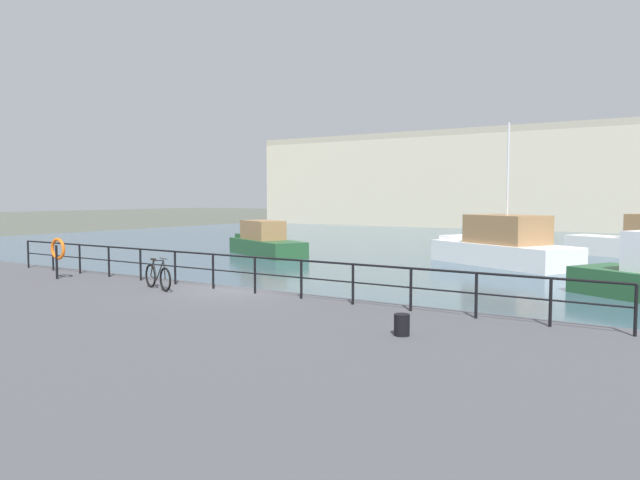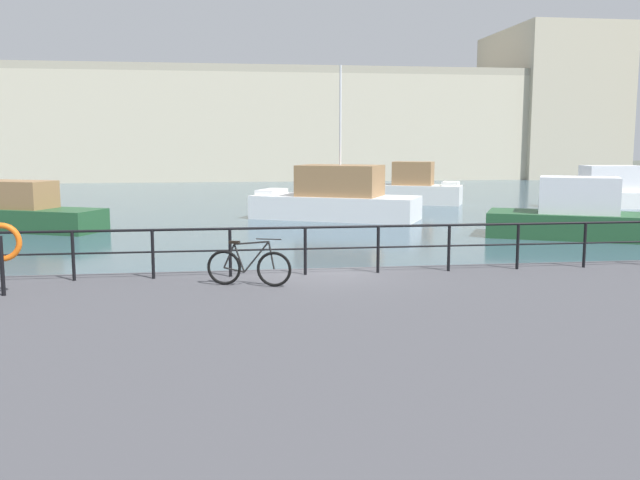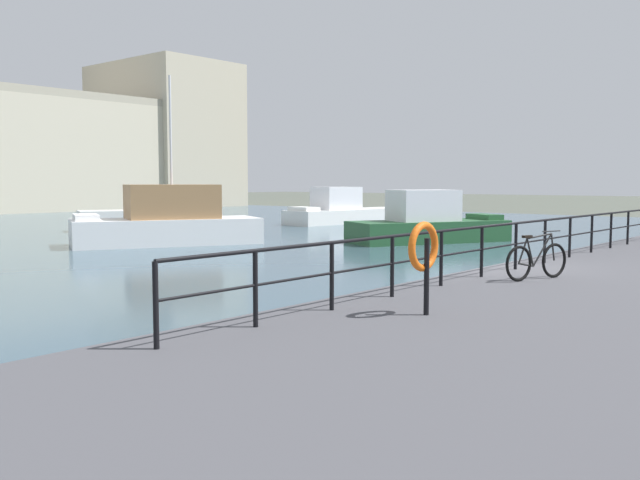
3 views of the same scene
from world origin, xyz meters
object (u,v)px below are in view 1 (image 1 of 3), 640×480
Objects in this scene: parked_bicycle at (158,277)px; life_ring_stand at (58,250)px; moored_green_narrowboat at (637,243)px; moored_small_launch at (265,242)px; mooring_bollard at (402,325)px; moored_harbor_tender at (503,245)px.

life_ring_stand is at bearing -159.53° from parked_bicycle.
moored_small_launch is (-18.67, -10.38, -0.05)m from moored_green_narrowboat.
moored_small_launch is 16.75m from life_ring_stand.
moored_green_narrowboat is 5.60× the size of life_ring_stand.
moored_green_narrowboat is 1.18× the size of moored_small_launch.
moored_green_narrowboat reaches higher than moored_small_launch.
moored_green_narrowboat is 27.91m from mooring_bollard.
life_ring_stand is (-13.51, 1.27, 0.75)m from mooring_bollard.
moored_harbor_tender reaches higher than life_ring_stand.
life_ring_stand is (-14.65, -26.62, 0.85)m from moored_green_narrowboat.
parked_bicycle is (8.69, -16.01, 0.31)m from moored_small_launch.
moored_small_launch is 4.74× the size of life_ring_stand.
moored_small_launch is at bearing 37.15° from moored_harbor_tender.
moored_harbor_tender is (-5.18, -7.95, 0.18)m from moored_green_narrowboat.
life_ring_stand is (-4.67, -0.23, 0.59)m from parked_bicycle.
moored_green_narrowboat reaches higher than mooring_bollard.
moored_green_narrowboat is 4.59× the size of parked_bicycle.
mooring_bollard is at bearing -67.05° from moored_green_narrowboat.
moored_harbor_tender is at bearing -97.80° from moored_green_narrowboat.
life_ring_stand is (4.02, -16.24, 0.90)m from moored_small_launch.
life_ring_stand reaches higher than moored_small_launch.
moored_small_launch is 15.06× the size of mooring_bollard.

